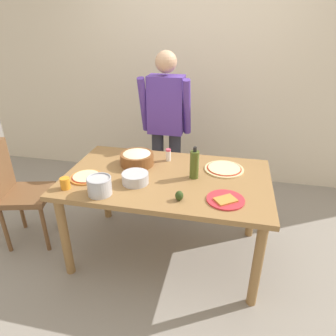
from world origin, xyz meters
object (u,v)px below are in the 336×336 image
mixing_bowl_steel (135,178)px  dining_table (167,187)px  chair_wooden_left (17,189)px  plate_with_slice (225,200)px  person_cook (166,124)px  popcorn_bowl (137,158)px  pizza_cooked_on_tray (86,177)px  pizza_raw_on_board (224,169)px  olive_oil_bottle (194,164)px  cup_orange (65,183)px  avocado (179,196)px  salt_shaker (168,155)px  steel_pot (99,186)px

mixing_bowl_steel → dining_table: bearing=35.5°
chair_wooden_left → mixing_bowl_steel: bearing=-2.7°
plate_with_slice → mixing_bowl_steel: size_ratio=1.30×
person_cook → dining_table: bearing=-77.2°
dining_table → plate_with_slice: plate_with_slice is taller
dining_table → popcorn_bowl: size_ratio=5.71×
mixing_bowl_steel → pizza_cooked_on_tray: bearing=-178.9°
pizza_raw_on_board → olive_oil_bottle: olive_oil_bottle is taller
person_cook → chair_wooden_left: size_ratio=1.71×
dining_table → pizza_raw_on_board: size_ratio=5.02×
pizza_cooked_on_tray → chair_wooden_left: bearing=175.2°
cup_orange → chair_wooden_left: bearing=159.4°
avocado → popcorn_bowl: bearing=133.2°
dining_table → salt_shaker: bearing=99.7°
dining_table → pizza_cooked_on_tray: size_ratio=6.37×
pizza_cooked_on_tray → cup_orange: size_ratio=2.95×
person_cook → cup_orange: size_ratio=19.06×
pizza_raw_on_board → plate_with_slice: 0.47m
salt_shaker → steel_pot: bearing=-118.5°
person_cook → steel_pot: (-0.23, -1.11, -0.11)m
person_cook → popcorn_bowl: size_ratio=5.79×
chair_wooden_left → pizza_cooked_on_tray: chair_wooden_left is taller
mixing_bowl_steel → cup_orange: size_ratio=2.35×
pizza_raw_on_board → pizza_cooked_on_tray: same height
plate_with_slice → cup_orange: 1.15m
dining_table → plate_with_slice: size_ratio=6.15×
pizza_raw_on_board → olive_oil_bottle: (-0.22, -0.19, 0.10)m
salt_shaker → avocado: 0.65m
pizza_raw_on_board → avocado: 0.60m
plate_with_slice → avocado: 0.32m
dining_table → plate_with_slice: (0.47, -0.26, 0.10)m
salt_shaker → pizza_cooked_on_tray: bearing=-140.8°
plate_with_slice → cup_orange: bearing=-176.1°
mixing_bowl_steel → person_cook: bearing=87.7°
steel_pot → person_cook: bearing=78.3°
steel_pot → cup_orange: bearing=176.5°
salt_shaker → avocado: salt_shaker is taller
plate_with_slice → popcorn_bowl: bearing=151.0°
pizza_cooked_on_tray → avocado: avocado is taller
popcorn_bowl → salt_shaker: (0.24, 0.13, -0.01)m
dining_table → pizza_raw_on_board: 0.49m
pizza_raw_on_board → plate_with_slice: (0.03, -0.47, -0.00)m
person_cook → cup_orange: bearing=-114.8°
popcorn_bowl → avocado: popcorn_bowl is taller
dining_table → olive_oil_bottle: olive_oil_bottle is taller
dining_table → pizza_raw_on_board: bearing=26.2°
mixing_bowl_steel → cup_orange: bearing=-158.1°
olive_oil_bottle → avocado: size_ratio=3.66×
pizza_cooked_on_tray → salt_shaker: salt_shaker is taller
dining_table → person_cook: size_ratio=0.99×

